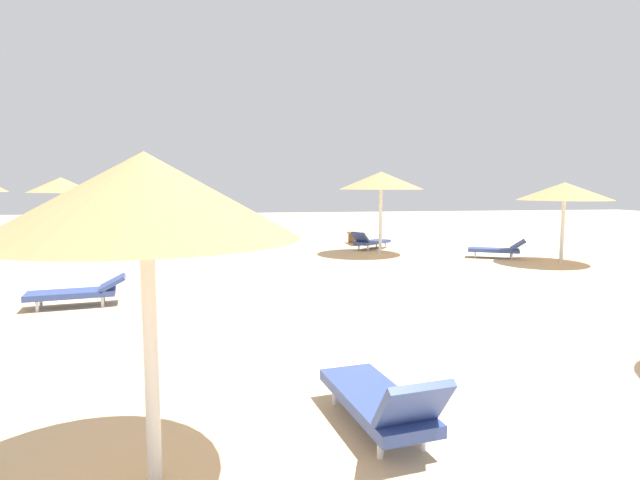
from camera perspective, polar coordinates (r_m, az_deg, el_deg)
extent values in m
plane|color=#DBBA8C|center=(9.45, 3.20, -9.15)|extent=(80.00, 80.00, 0.00)
cylinder|color=silver|center=(18.63, 6.91, 2.21)|extent=(0.12, 0.12, 2.49)
cone|color=tan|center=(18.59, 6.97, 6.74)|extent=(3.10, 3.10, 0.65)
cylinder|color=silver|center=(4.47, -18.69, -12.48)|extent=(0.12, 0.12, 2.16)
cone|color=tan|center=(4.25, -19.30, 4.81)|extent=(2.49, 2.49, 0.70)
cylinder|color=silver|center=(18.12, 25.89, 1.01)|extent=(0.12, 0.12, 2.16)
cone|color=tan|center=(18.07, 26.07, 5.01)|extent=(2.94, 2.94, 0.57)
cylinder|color=silver|center=(20.54, -27.21, 1.78)|extent=(0.12, 0.12, 2.38)
cone|color=tan|center=(20.50, -27.40, 5.58)|extent=(2.32, 2.32, 0.55)
cube|color=#33478C|center=(11.62, -26.47, -5.50)|extent=(1.79, 0.93, 0.12)
cube|color=#33478C|center=(11.52, -22.54, -4.49)|extent=(0.63, 0.72, 0.32)
cylinder|color=silver|center=(11.81, -23.40, -6.02)|extent=(0.06, 0.06, 0.22)
cylinder|color=silver|center=(11.38, -23.53, -6.47)|extent=(0.06, 0.06, 0.22)
cylinder|color=silver|center=(11.95, -29.19, -6.16)|extent=(0.06, 0.06, 0.22)
cylinder|color=silver|center=(11.53, -29.53, -6.60)|extent=(0.06, 0.06, 0.22)
cube|color=#33478C|center=(20.21, 5.98, -0.24)|extent=(1.73, 1.55, 0.12)
cube|color=#33478C|center=(19.54, 4.61, 0.30)|extent=(0.75, 0.78, 0.44)
cylinder|color=silver|center=(19.62, 5.47, -0.92)|extent=(0.06, 0.06, 0.22)
cylinder|color=silver|center=(19.88, 4.45, -0.82)|extent=(0.06, 0.06, 0.22)
cylinder|color=silver|center=(20.59, 7.45, -0.61)|extent=(0.06, 0.06, 0.22)
cylinder|color=silver|center=(20.84, 6.45, -0.52)|extent=(0.06, 0.06, 0.22)
cube|color=#33478C|center=(5.48, 6.27, -17.59)|extent=(0.89, 1.78, 0.12)
cube|color=#33478C|center=(4.72, 10.60, -17.95)|extent=(0.69, 0.47, 0.50)
cylinder|color=silver|center=(5.17, 11.62, -21.31)|extent=(0.06, 0.06, 0.22)
cylinder|color=silver|center=(4.99, 6.89, -22.32)|extent=(0.06, 0.06, 0.22)
cylinder|color=silver|center=(6.14, 5.74, -16.66)|extent=(0.06, 0.06, 0.22)
cylinder|color=silver|center=(5.98, 1.71, -17.25)|extent=(0.06, 0.06, 0.22)
cube|color=#33478C|center=(18.57, 19.12, -1.09)|extent=(1.80, 1.35, 0.12)
cube|color=#33478C|center=(18.59, 21.61, -0.50)|extent=(0.74, 0.80, 0.38)
cylinder|color=silver|center=(18.84, 20.91, -1.58)|extent=(0.06, 0.06, 0.22)
cylinder|color=silver|center=(18.40, 20.99, -1.75)|extent=(0.06, 0.06, 0.22)
cylinder|color=silver|center=(18.80, 17.26, -1.47)|extent=(0.06, 0.06, 0.22)
cylinder|color=silver|center=(18.36, 17.25, -1.64)|extent=(0.06, 0.06, 0.22)
cube|color=#33478C|center=(22.16, -29.15, -0.42)|extent=(1.71, 1.59, 0.12)
cube|color=#33478C|center=(21.87, -31.13, -0.07)|extent=(0.81, 0.82, 0.35)
cylinder|color=silver|center=(21.77, -30.39, -1.04)|extent=(0.06, 0.06, 0.22)
cylinder|color=silver|center=(22.18, -30.78, -0.94)|extent=(0.06, 0.06, 0.22)
cylinder|color=silver|center=(22.20, -27.48, -0.77)|extent=(0.06, 0.06, 0.22)
cylinder|color=silver|center=(22.60, -27.92, -0.68)|extent=(0.06, 0.06, 0.22)
cube|color=brown|center=(22.29, -5.95, 0.79)|extent=(1.52, 0.48, 0.08)
cube|color=brown|center=(22.31, -7.35, 0.14)|extent=(0.14, 0.37, 0.41)
cube|color=brown|center=(22.33, -4.53, 0.18)|extent=(0.14, 0.37, 0.41)
cube|color=brown|center=(22.90, -8.37, 0.90)|extent=(0.45, 1.51, 0.08)
cube|color=brown|center=(22.38, -8.27, 0.15)|extent=(0.36, 0.13, 0.41)
cube|color=brown|center=(23.47, -8.45, 0.42)|extent=(0.36, 0.13, 0.41)
cube|color=brown|center=(21.84, 4.07, 0.70)|extent=(0.42, 1.50, 0.08)
cube|color=brown|center=(21.34, 4.44, -0.09)|extent=(0.36, 0.12, 0.41)
cube|color=brown|center=(22.39, 3.71, 0.20)|extent=(0.36, 0.12, 0.41)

